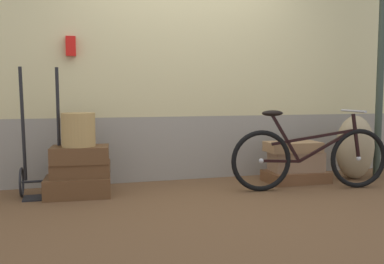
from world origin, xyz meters
TOP-DOWN VIEW (x-y plane):
  - ground at (0.00, 0.00)m, footprint 8.49×5.20m
  - station_building at (0.01, 0.85)m, footprint 6.49×0.74m
  - suitcase_0 at (-1.22, 0.28)m, footprint 0.64×0.45m
  - suitcase_1 at (-1.19, 0.31)m, footprint 0.59×0.43m
  - suitcase_2 at (-1.19, 0.29)m, footprint 0.57×0.40m
  - suitcase_3 at (1.13, 0.27)m, footprint 0.68×0.41m
  - suitcase_4 at (1.14, 0.28)m, footprint 0.59×0.38m
  - suitcase_5 at (1.09, 0.28)m, footprint 0.61×0.37m
  - wicker_basket at (-1.20, 0.29)m, footprint 0.32×0.32m
  - luggage_trolley at (-1.54, 0.37)m, footprint 0.40×0.36m
  - burlap_sack at (1.87, 0.24)m, footprint 0.45×0.38m
  - bicycle at (1.07, -0.10)m, footprint 1.67×0.46m

SIDE VIEW (x-z plane):
  - ground at x=0.00m, z-range -0.06..0.00m
  - suitcase_3 at x=1.13m, z-range 0.00..0.12m
  - suitcase_0 at x=-1.22m, z-range 0.00..0.19m
  - suitcase_4 at x=1.14m, z-range 0.12..0.34m
  - suitcase_1 at x=-1.19m, z-range 0.19..0.32m
  - luggage_trolley at x=-1.54m, z-range -0.33..0.90m
  - bicycle at x=1.07m, z-range -0.07..0.75m
  - burlap_sack at x=1.87m, z-range 0.00..0.73m
  - suitcase_5 at x=1.09m, z-range 0.34..0.45m
  - suitcase_2 at x=-1.19m, z-range 0.32..0.48m
  - wicker_basket at x=-1.20m, z-range 0.48..0.80m
  - station_building at x=0.01m, z-range 0.01..2.82m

